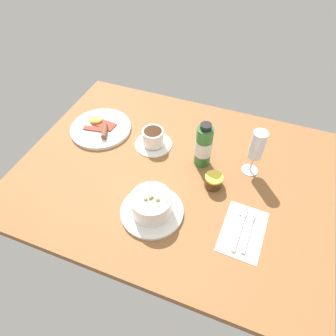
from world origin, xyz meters
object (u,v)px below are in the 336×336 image
(porridge_bowl, at_px, (152,206))
(sauce_bottle_green, at_px, (204,146))
(breakfast_plate, at_px, (101,128))
(jam_jar, at_px, (213,181))
(cutlery_setting, at_px, (244,230))
(coffee_cup, at_px, (153,139))
(wine_glass, at_px, (257,147))

(porridge_bowl, bearing_deg, sauce_bottle_green, 72.49)
(breakfast_plate, bearing_deg, jam_jar, -13.59)
(cutlery_setting, distance_m, coffee_cup, 0.48)
(cutlery_setting, bearing_deg, wine_glass, 96.16)
(coffee_cup, relative_size, sauce_bottle_green, 0.80)
(porridge_bowl, height_order, jam_jar, porridge_bowl)
(cutlery_setting, xyz_separation_m, breakfast_plate, (-0.64, 0.26, 0.01))
(porridge_bowl, height_order, sauce_bottle_green, sauce_bottle_green)
(wine_glass, bearing_deg, coffee_cup, -180.00)
(porridge_bowl, height_order, cutlery_setting, porridge_bowl)
(jam_jar, bearing_deg, porridge_bowl, -130.86)
(jam_jar, bearing_deg, wine_glass, 47.70)
(jam_jar, bearing_deg, coffee_cup, 156.62)
(sauce_bottle_green, bearing_deg, jam_jar, -53.92)
(coffee_cup, height_order, wine_glass, wine_glass)
(cutlery_setting, height_order, jam_jar, jam_jar)
(jam_jar, bearing_deg, cutlery_setting, -45.20)
(porridge_bowl, xyz_separation_m, jam_jar, (0.15, 0.18, -0.01))
(porridge_bowl, relative_size, coffee_cup, 1.40)
(porridge_bowl, bearing_deg, cutlery_setting, 8.14)
(coffee_cup, bearing_deg, cutlery_setting, -31.89)
(porridge_bowl, bearing_deg, coffee_cup, 112.14)
(coffee_cup, height_order, jam_jar, coffee_cup)
(wine_glass, distance_m, breakfast_plate, 0.62)
(cutlery_setting, xyz_separation_m, jam_jar, (-0.13, 0.13, 0.02))
(coffee_cup, xyz_separation_m, wine_glass, (0.38, 0.00, 0.09))
(cutlery_setting, xyz_separation_m, coffee_cup, (-0.40, 0.25, 0.03))
(jam_jar, distance_m, sauce_bottle_green, 0.13)
(cutlery_setting, relative_size, wine_glass, 1.09)
(cutlery_setting, xyz_separation_m, wine_glass, (-0.03, 0.25, 0.11))
(coffee_cup, xyz_separation_m, sauce_bottle_green, (0.20, -0.02, 0.05))
(wine_glass, bearing_deg, breakfast_plate, 179.48)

